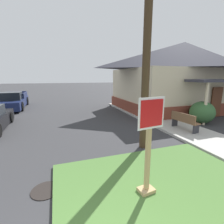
{
  "coord_description": "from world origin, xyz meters",
  "views": [
    {
      "loc": [
        -0.05,
        -0.87,
        2.71
      ],
      "look_at": [
        1.89,
        4.8,
        1.43
      ],
      "focal_mm": 26.36,
      "sensor_mm": 36.0,
      "label": 1
    }
  ],
  "objects": [
    {
      "name": "sidewalk_strip",
      "position": [
        6.04,
        5.91,
        0.06
      ],
      "size": [
        2.2,
        17.52,
        0.12
      ],
      "primitive_type": "cube",
      "color": "#B2AFA8",
      "rests_on": "ground"
    },
    {
      "name": "utility_pole",
      "position": [
        3.07,
        4.49,
        4.68
      ],
      "size": [
        1.77,
        0.29,
        8.92
      ],
      "color": "#42301E",
      "rests_on": "ground"
    },
    {
      "name": "shrub_near_porch",
      "position": [
        8.09,
        6.41,
        0.65
      ],
      "size": [
        1.42,
        1.42,
        1.31
      ],
      "primitive_type": "ellipsoid",
      "color": "#366235",
      "rests_on": "ground"
    },
    {
      "name": "corner_house",
      "position": [
        10.27,
        10.74,
        2.84
      ],
      "size": [
        10.92,
        8.42,
        5.52
      ],
      "color": "brown",
      "rests_on": "ground"
    },
    {
      "name": "street_bench",
      "position": [
        5.92,
        5.45,
        0.59
      ],
      "size": [
        0.53,
        1.52,
        0.85
      ],
      "color": "brown",
      "rests_on": "sidewalk_strip"
    },
    {
      "name": "manhole_cover",
      "position": [
        -0.44,
        2.98,
        0.01
      ],
      "size": [
        0.7,
        0.7,
        0.02
      ],
      "primitive_type": "cylinder",
      "color": "black",
      "rests_on": "ground"
    },
    {
      "name": "stop_sign",
      "position": [
        1.8,
        2.06,
        1.14
      ],
      "size": [
        0.67,
        0.33,
        2.23
      ],
      "color": "tan",
      "rests_on": "grass_corner_patch"
    },
    {
      "name": "pickup_truck_navy",
      "position": [
        -3.69,
        15.43,
        0.62
      ],
      "size": [
        2.18,
        5.53,
        1.48
      ],
      "color": "#19234C",
      "rests_on": "ground"
    },
    {
      "name": "grass_corner_patch",
      "position": [
        2.28,
        1.53,
        0.04
      ],
      "size": [
        5.12,
        4.99,
        0.08
      ],
      "primitive_type": "cube",
      "color": "#477033",
      "rests_on": "ground"
    }
  ]
}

